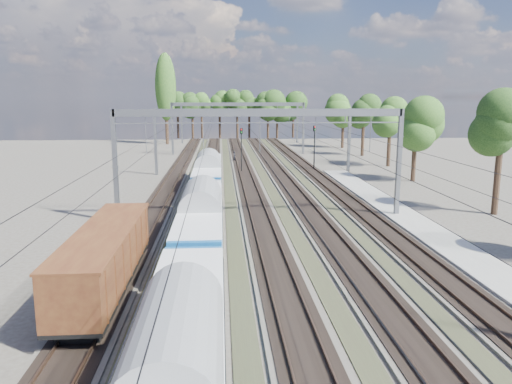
{
  "coord_description": "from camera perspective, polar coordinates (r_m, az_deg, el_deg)",
  "views": [
    {
      "loc": [
        -3.15,
        -9.84,
        9.91
      ],
      "look_at": [
        -0.5,
        27.35,
        2.8
      ],
      "focal_mm": 35.0,
      "sensor_mm": 36.0,
      "label": 1
    }
  ],
  "objects": [
    {
      "name": "poplar",
      "position": [
        108.46,
        -10.3,
        11.67
      ],
      "size": [
        4.4,
        4.4,
        19.04
      ],
      "color": "black",
      "rests_on": "ground"
    },
    {
      "name": "freight_boxcar",
      "position": [
        26.43,
        -16.8,
        -7.1
      ],
      "size": [
        2.63,
        12.71,
        3.28
      ],
      "color": "black",
      "rests_on": "ground"
    },
    {
      "name": "track_bed",
      "position": [
        55.8,
        -0.78,
        0.67
      ],
      "size": [
        21.0,
        130.0,
        0.34
      ],
      "color": "#47423A",
      "rests_on": "ground"
    },
    {
      "name": "signal_far",
      "position": [
        69.11,
        6.69,
        5.69
      ],
      "size": [
        0.44,
        0.41,
        6.09
      ],
      "rotation": [
        0.0,
        0.0,
        0.42
      ],
      "color": "black",
      "rests_on": "ground"
    },
    {
      "name": "catenary",
      "position": [
        62.72,
        -0.89,
        7.58
      ],
      "size": [
        25.65,
        130.0,
        9.0
      ],
      "color": "slate",
      "rests_on": "ground"
    },
    {
      "name": "emu_train",
      "position": [
        33.73,
        -6.27,
        -2.09
      ],
      "size": [
        2.82,
        59.61,
        4.12
      ],
      "color": "black",
      "rests_on": "ground"
    },
    {
      "name": "platform",
      "position": [
        34.86,
        22.01,
        -6.27
      ],
      "size": [
        3.0,
        70.0,
        0.3
      ],
      "primitive_type": "cube",
      "color": "gray",
      "rests_on": "ground"
    },
    {
      "name": "worker",
      "position": [
        78.0,
        -2.47,
        4.08
      ],
      "size": [
        0.55,
        0.68,
        1.61
      ],
      "primitive_type": "imported",
      "rotation": [
        0.0,
        0.0,
        1.25
      ],
      "color": "black",
      "rests_on": "ground"
    },
    {
      "name": "tree_belt",
      "position": [
        100.56,
        2.25,
        9.97
      ],
      "size": [
        39.07,
        98.21,
        12.1
      ],
      "color": "black",
      "rests_on": "ground"
    },
    {
      "name": "signal_near",
      "position": [
        66.27,
        -1.68,
        5.43
      ],
      "size": [
        0.36,
        0.33,
        5.88
      ],
      "rotation": [
        0.0,
        0.0,
        0.01
      ],
      "color": "black",
      "rests_on": "ground"
    }
  ]
}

